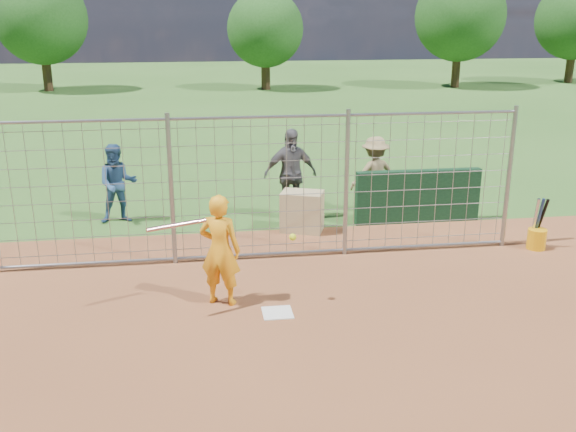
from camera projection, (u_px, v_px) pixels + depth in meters
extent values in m
plane|color=#2D591E|center=(276.00, 307.00, 9.44)|extent=(100.00, 100.00, 0.00)
cube|color=silver|center=(277.00, 313.00, 9.25)|extent=(0.43, 0.43, 0.02)
cube|color=#11381E|center=(418.00, 196.00, 13.13)|extent=(2.60, 0.20, 1.10)
imported|color=#FFA216|center=(220.00, 250.00, 9.34)|extent=(0.72, 0.61, 1.68)
imported|color=navy|center=(118.00, 184.00, 13.06)|extent=(0.86, 0.71, 1.63)
imported|color=#525257|center=(290.00, 174.00, 13.22)|extent=(1.18, 0.63, 1.92)
imported|color=#937D50|center=(375.00, 175.00, 13.74)|extent=(1.16, 0.79, 1.65)
cube|color=tan|center=(302.00, 211.00, 12.64)|extent=(0.94, 0.79, 0.80)
cylinder|color=silver|center=(177.00, 225.00, 8.78)|extent=(0.82, 0.39, 0.06)
sphere|color=#D5EF19|center=(293.00, 237.00, 9.25)|extent=(0.10, 0.10, 0.10)
cylinder|color=#EEA20C|center=(537.00, 239.00, 11.72)|extent=(0.34, 0.34, 0.38)
cylinder|color=silver|center=(535.00, 220.00, 11.65)|extent=(0.10, 0.22, 0.85)
cylinder|color=navy|center=(539.00, 220.00, 11.66)|extent=(0.07, 0.23, 0.84)
cylinder|color=black|center=(541.00, 219.00, 11.67)|extent=(0.11, 0.29, 0.83)
cylinder|color=gray|center=(171.00, 191.00, 10.72)|extent=(0.08, 0.08, 2.60)
cylinder|color=gray|center=(346.00, 184.00, 11.14)|extent=(0.08, 0.08, 2.60)
cylinder|color=gray|center=(509.00, 178.00, 11.55)|extent=(0.08, 0.08, 2.60)
cylinder|color=gray|center=(260.00, 117.00, 10.57)|extent=(9.00, 0.05, 0.05)
cylinder|color=gray|center=(261.00, 254.00, 11.30)|extent=(9.00, 0.05, 0.05)
cube|color=gray|center=(261.00, 190.00, 10.94)|extent=(9.00, 0.02, 2.50)
cylinder|color=#3F2B19|center=(46.00, 68.00, 35.17)|extent=(0.50, 0.50, 2.52)
sphere|color=#26561E|center=(41.00, 18.00, 34.38)|extent=(4.90, 4.90, 4.90)
cylinder|color=#3F2B19|center=(266.00, 70.00, 35.93)|extent=(0.50, 0.50, 2.16)
sphere|color=#26561E|center=(265.00, 29.00, 35.26)|extent=(4.20, 4.20, 4.20)
cylinder|color=#3F2B19|center=(456.00, 64.00, 36.90)|extent=(0.50, 0.50, 2.59)
sphere|color=#26561E|center=(460.00, 16.00, 36.10)|extent=(5.04, 5.04, 5.04)
cylinder|color=#3F2B19|center=(570.00, 62.00, 39.44)|extent=(0.50, 0.50, 2.45)
sphere|color=#26561E|center=(576.00, 20.00, 38.68)|extent=(4.76, 4.76, 4.76)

